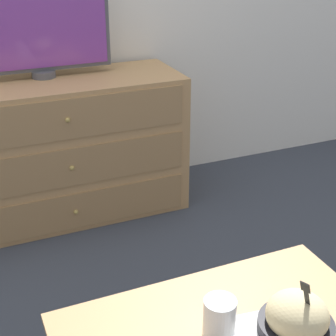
# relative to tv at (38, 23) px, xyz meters

# --- Properties ---
(ground_plane) EXTENTS (12.00, 12.00, 0.00)m
(ground_plane) POSITION_rel_tv_xyz_m (-0.07, 0.17, -0.99)
(ground_plane) COLOR #383D47
(dresser) EXTENTS (1.25, 0.48, 0.73)m
(dresser) POSITION_rel_tv_xyz_m (0.03, -0.09, -0.63)
(dresser) COLOR tan
(dresser) RESTS_ON ground_plane
(tv) EXTENTS (0.69, 0.12, 0.51)m
(tv) POSITION_rel_tv_xyz_m (0.00, 0.00, 0.00)
(tv) COLOR #515156
(tv) RESTS_ON dresser
(takeout_bowl) EXTENTS (0.20, 0.20, 0.19)m
(takeout_bowl) POSITION_rel_tv_xyz_m (0.29, -1.74, -0.48)
(takeout_bowl) COLOR black
(takeout_bowl) RESTS_ON coffee_table
(drink_cup) EXTENTS (0.08, 0.08, 0.11)m
(drink_cup) POSITION_rel_tv_xyz_m (0.10, -1.67, -0.48)
(drink_cup) COLOR white
(drink_cup) RESTS_ON coffee_table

